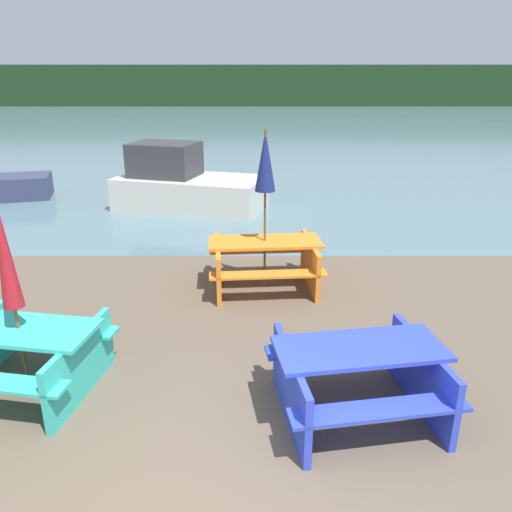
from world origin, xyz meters
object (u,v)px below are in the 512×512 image
(picnic_table_orange, at_px, (263,259))
(boat, at_px, (183,185))
(umbrella_navy, at_px, (263,163))
(umbrella_crimson, at_px, (2,253))
(picnic_table_blue, at_px, (356,373))
(picnic_table_teal, at_px, (21,353))

(picnic_table_orange, height_order, boat, boat)
(umbrella_navy, relative_size, umbrella_crimson, 1.12)
(picnic_table_blue, distance_m, umbrella_navy, 3.64)
(picnic_table_blue, height_order, umbrella_navy, umbrella_navy)
(picnic_table_teal, height_order, picnic_table_orange, picnic_table_orange)
(picnic_table_blue, relative_size, boat, 0.46)
(picnic_table_blue, distance_m, picnic_table_teal, 3.53)
(picnic_table_teal, bearing_deg, umbrella_crimson, -90.00)
(picnic_table_blue, distance_m, boat, 8.66)
(picnic_table_teal, relative_size, picnic_table_orange, 0.97)
(umbrella_navy, xyz_separation_m, umbrella_crimson, (-2.63, -2.76, -0.42))
(picnic_table_orange, height_order, umbrella_navy, umbrella_navy)
(umbrella_navy, relative_size, boat, 0.63)
(umbrella_crimson, bearing_deg, umbrella_navy, 46.38)
(umbrella_crimson, height_order, boat, umbrella_crimson)
(boat, bearing_deg, umbrella_crimson, -78.98)
(picnic_table_blue, relative_size, umbrella_crimson, 0.83)
(picnic_table_teal, xyz_separation_m, picnic_table_orange, (2.63, 2.76, 0.02))
(picnic_table_orange, distance_m, boat, 5.37)
(picnic_table_teal, bearing_deg, picnic_table_blue, -6.96)
(umbrella_crimson, bearing_deg, picnic_table_orange, 46.38)
(umbrella_navy, bearing_deg, picnic_table_blue, -74.74)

